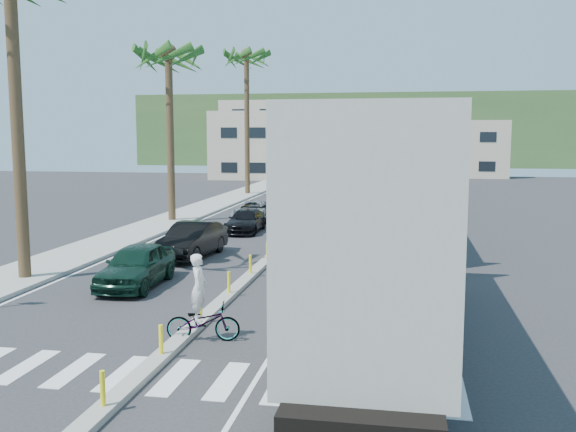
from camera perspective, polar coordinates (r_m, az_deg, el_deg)
The scene contains 15 objects.
ground at distance 16.78m, azimuth -9.91°, elevation -11.32°, with size 140.00×140.00×0.00m, color #28282B.
sidewalk at distance 42.64m, azimuth -9.10°, elevation 0.12°, with size 3.00×90.00×0.15m, color gray.
rails at distance 43.24m, azimuth 9.42°, elevation 0.15°, with size 1.56×100.00×0.06m.
median at distance 35.70m, azimuth 1.16°, elevation -1.15°, with size 0.45×60.00×0.85m.
crosswalk at distance 15.03m, azimuth -12.61°, elevation -13.61°, with size 14.00×2.20×0.01m, color silver.
lane_markings at distance 41.00m, azimuth -0.69°, elevation -0.17°, with size 9.42×90.00×0.01m.
freight_train at distance 36.96m, azimuth 9.36°, elevation 3.43°, with size 3.00×60.94×5.85m.
palm_trees at distance 40.39m, azimuth -9.98°, elevation 14.98°, with size 3.50×37.20×13.75m.
buildings at distance 87.40m, azimuth 2.39°, elevation 6.65°, with size 38.00×27.00×10.00m.
hillside at distance 115.05m, azimuth 7.55°, elevation 7.56°, with size 80.00×20.00×12.00m, color #385628.
car_lead at distance 23.18m, azimuth -13.32°, elevation -4.29°, with size 1.94×4.49×1.51m, color black.
car_second at distance 28.15m, azimuth -8.53°, elevation -2.13°, with size 2.02×4.74×1.52m, color black.
car_third at distance 35.12m, azimuth -3.77°, elevation -0.44°, with size 1.76×4.23×1.22m, color black.
car_rear at distance 40.09m, azimuth -3.14°, elevation 0.50°, with size 2.11×4.34×1.19m, color #A9ACAE.
cyclist at distance 16.89m, azimuth -7.64°, elevation -8.58°, with size 1.29×2.12×2.29m.
Camera 1 is at (5.58, -14.91, 5.32)m, focal length 40.00 mm.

